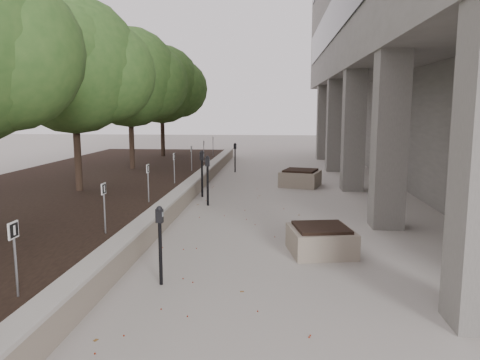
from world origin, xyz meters
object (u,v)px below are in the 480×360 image
(parking_meter_3, at_px, (208,181))
(crabapple_tree_5, at_px, (162,101))
(crabapple_tree_4, at_px, (130,99))
(crabapple_tree_3, at_px, (74,95))
(planter_front, at_px, (321,240))
(parking_meter_2, at_px, (160,246))
(parking_meter_4, at_px, (202,174))
(planter_back, at_px, (300,178))
(parking_meter_5, at_px, (235,158))

(parking_meter_3, bearing_deg, crabapple_tree_5, 107.66)
(crabapple_tree_4, xyz_separation_m, crabapple_tree_5, (0.00, 5.00, 0.00))
(crabapple_tree_3, distance_m, planter_front, 8.23)
(crabapple_tree_4, bearing_deg, crabapple_tree_3, -90.00)
(parking_meter_2, distance_m, parking_meter_4, 7.34)
(planter_back, bearing_deg, parking_meter_2, -105.29)
(parking_meter_3, xyz_separation_m, planter_front, (2.79, -4.24, -0.45))
(planter_back, bearing_deg, parking_meter_4, -143.60)
(parking_meter_4, distance_m, planter_back, 3.94)
(parking_meter_4, bearing_deg, crabapple_tree_3, -153.84)
(parking_meter_5, xyz_separation_m, planter_back, (2.65, -3.52, -0.34))
(crabapple_tree_4, height_order, crabapple_tree_5, same)
(parking_meter_3, bearing_deg, parking_meter_4, 103.03)
(parking_meter_5, distance_m, planter_front, 11.67)
(crabapple_tree_4, distance_m, planter_back, 7.22)
(parking_meter_4, height_order, parking_meter_5, parking_meter_4)
(parking_meter_3, distance_m, planter_front, 5.09)
(parking_meter_2, xyz_separation_m, planter_back, (2.64, 9.64, -0.33))
(crabapple_tree_5, height_order, planter_front, crabapple_tree_5)
(parking_meter_2, xyz_separation_m, parking_meter_5, (-0.01, 13.17, 0.01))
(parking_meter_3, distance_m, planter_back, 4.57)
(crabapple_tree_3, height_order, parking_meter_4, crabapple_tree_3)
(crabapple_tree_3, bearing_deg, crabapple_tree_4, 90.00)
(crabapple_tree_4, bearing_deg, planter_front, -54.58)
(crabapple_tree_4, distance_m, parking_meter_3, 6.61)
(crabapple_tree_4, relative_size, parking_meter_5, 4.25)
(parking_meter_3, relative_size, parking_meter_5, 1.11)
(parking_meter_3, relative_size, parking_meter_4, 0.98)
(planter_front, bearing_deg, parking_meter_4, 119.80)
(parking_meter_3, bearing_deg, parking_meter_2, -91.42)
(planter_front, bearing_deg, parking_meter_2, -145.53)
(crabapple_tree_4, bearing_deg, parking_meter_5, 29.76)
(crabapple_tree_5, bearing_deg, planter_front, -65.30)
(crabapple_tree_5, bearing_deg, parking_meter_3, -69.45)
(crabapple_tree_3, height_order, crabapple_tree_4, same)
(crabapple_tree_3, bearing_deg, parking_meter_2, -56.99)
(crabapple_tree_3, distance_m, crabapple_tree_5, 10.00)
(crabapple_tree_5, relative_size, parking_meter_2, 4.33)
(planter_back, bearing_deg, crabapple_tree_3, -150.49)
(crabapple_tree_3, bearing_deg, parking_meter_4, 22.04)
(parking_meter_2, bearing_deg, parking_meter_3, 99.65)
(crabapple_tree_5, xyz_separation_m, parking_meter_3, (3.72, -9.91, -2.41))
(parking_meter_3, xyz_separation_m, parking_meter_4, (-0.36, 1.27, 0.02))
(parking_meter_4, distance_m, parking_meter_5, 5.87)
(parking_meter_5, height_order, planter_front, parking_meter_5)
(crabapple_tree_5, bearing_deg, parking_meter_5, -35.86)
(crabapple_tree_3, bearing_deg, planter_front, -32.53)
(crabapple_tree_3, bearing_deg, parking_meter_3, 1.32)
(crabapple_tree_5, distance_m, parking_meter_4, 9.57)
(crabapple_tree_5, bearing_deg, crabapple_tree_3, -90.00)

